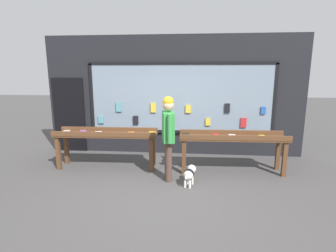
{
  "coord_description": "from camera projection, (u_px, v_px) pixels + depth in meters",
  "views": [
    {
      "loc": [
        0.57,
        -4.8,
        2.25
      ],
      "look_at": [
        0.02,
        0.83,
        1.09
      ],
      "focal_mm": 28.0,
      "sensor_mm": 36.0,
      "label": 1
    }
  ],
  "objects": [
    {
      "name": "ground_plane",
      "position": [
        163.0,
        188.0,
        5.19
      ],
      "size": [
        40.0,
        40.0,
        0.0
      ],
      "primitive_type": "plane",
      "color": "#474444"
    },
    {
      "name": "shopfront_facade",
      "position": [
        172.0,
        96.0,
        7.19
      ],
      "size": [
        7.0,
        0.29,
        3.23
      ],
      "color": "black",
      "rests_on": "ground_plane"
    },
    {
      "name": "display_table_left",
      "position": [
        106.0,
        137.0,
        6.19
      ],
      "size": [
        2.41,
        0.67,
        0.93
      ],
      "color": "brown",
      "rests_on": "ground_plane"
    },
    {
      "name": "display_table_right",
      "position": [
        233.0,
        141.0,
        5.9
      ],
      "size": [
        2.41,
        0.66,
        0.92
      ],
      "color": "brown",
      "rests_on": "ground_plane"
    },
    {
      "name": "person_browsing",
      "position": [
        168.0,
        131.0,
        5.38
      ],
      "size": [
        0.31,
        0.68,
        1.78
      ],
      "rotation": [
        0.0,
        0.0,
        1.77
      ],
      "color": "#4C382D",
      "rests_on": "ground_plane"
    },
    {
      "name": "small_dog",
      "position": [
        189.0,
        173.0,
        5.28
      ],
      "size": [
        0.28,
        0.52,
        0.38
      ],
      "rotation": [
        0.0,
        0.0,
        1.31
      ],
      "color": "white",
      "rests_on": "ground_plane"
    }
  ]
}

